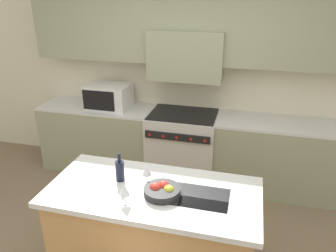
{
  "coord_description": "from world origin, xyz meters",
  "views": [
    {
      "loc": [
        0.79,
        -2.01,
        2.4
      ],
      "look_at": [
        0.06,
        0.8,
        1.18
      ],
      "focal_mm": 35.0,
      "sensor_mm": 36.0,
      "label": 1
    }
  ],
  "objects_px": {
    "wine_glass_near": "(124,190)",
    "fruit_bowl": "(162,190)",
    "range_stove": "(183,146)",
    "wine_bottle": "(120,170)",
    "wine_glass_far": "(147,170)",
    "microwave": "(109,96)"
  },
  "relations": [
    {
      "from": "wine_bottle",
      "to": "fruit_bowl",
      "type": "xyz_separation_m",
      "value": [
        0.39,
        -0.11,
        -0.06
      ]
    },
    {
      "from": "range_stove",
      "to": "fruit_bowl",
      "type": "relative_size",
      "value": 3.27
    },
    {
      "from": "range_stove",
      "to": "wine_bottle",
      "type": "distance_m",
      "value": 1.76
    },
    {
      "from": "range_stove",
      "to": "wine_bottle",
      "type": "bearing_deg",
      "value": -96.18
    },
    {
      "from": "wine_glass_near",
      "to": "wine_glass_far",
      "type": "bearing_deg",
      "value": 77.32
    },
    {
      "from": "fruit_bowl",
      "to": "wine_glass_far",
      "type": "bearing_deg",
      "value": 140.94
    },
    {
      "from": "range_stove",
      "to": "wine_glass_near",
      "type": "height_order",
      "value": "wine_glass_near"
    },
    {
      "from": "wine_glass_near",
      "to": "fruit_bowl",
      "type": "xyz_separation_m",
      "value": [
        0.24,
        0.18,
        -0.08
      ]
    },
    {
      "from": "wine_glass_far",
      "to": "wine_bottle",
      "type": "bearing_deg",
      "value": -173.22
    },
    {
      "from": "wine_glass_far",
      "to": "fruit_bowl",
      "type": "distance_m",
      "value": 0.23
    },
    {
      "from": "microwave",
      "to": "range_stove",
      "type": "bearing_deg",
      "value": -1.05
    },
    {
      "from": "wine_glass_near",
      "to": "fruit_bowl",
      "type": "bearing_deg",
      "value": 36.91
    },
    {
      "from": "wine_glass_near",
      "to": "fruit_bowl",
      "type": "relative_size",
      "value": 0.57
    },
    {
      "from": "wine_glass_near",
      "to": "fruit_bowl",
      "type": "distance_m",
      "value": 0.3
    },
    {
      "from": "fruit_bowl",
      "to": "range_stove",
      "type": "bearing_deg",
      "value": 96.77
    },
    {
      "from": "microwave",
      "to": "wine_glass_far",
      "type": "relative_size",
      "value": 3.38
    },
    {
      "from": "wine_bottle",
      "to": "wine_glass_far",
      "type": "relative_size",
      "value": 1.53
    },
    {
      "from": "range_stove",
      "to": "wine_glass_far",
      "type": "xyz_separation_m",
      "value": [
        0.04,
        -1.63,
        0.57
      ]
    },
    {
      "from": "range_stove",
      "to": "wine_glass_far",
      "type": "distance_m",
      "value": 1.73
    },
    {
      "from": "microwave",
      "to": "wine_bottle",
      "type": "distance_m",
      "value": 1.88
    },
    {
      "from": "range_stove",
      "to": "wine_glass_near",
      "type": "xyz_separation_m",
      "value": [
        -0.03,
        -1.94,
        0.57
      ]
    },
    {
      "from": "range_stove",
      "to": "microwave",
      "type": "bearing_deg",
      "value": 178.95
    }
  ]
}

